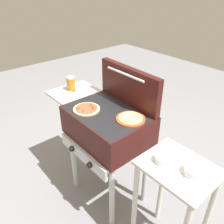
# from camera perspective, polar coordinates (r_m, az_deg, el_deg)

# --- Properties ---
(ground_plane) EXTENTS (8.00, 8.00, 0.00)m
(ground_plane) POSITION_cam_1_polar(r_m,az_deg,el_deg) (2.34, -0.84, -19.28)
(ground_plane) COLOR gray
(grill) EXTENTS (0.96, 0.53, 0.90)m
(grill) POSITION_cam_1_polar(r_m,az_deg,el_deg) (1.83, -1.41, -3.68)
(grill) COLOR #38110F
(grill) RESTS_ON ground_plane
(grill_lid_open) EXTENTS (0.63, 0.09, 0.30)m
(grill_lid_open) POSITION_cam_1_polar(r_m,az_deg,el_deg) (1.81, 4.17, 6.46)
(grill_lid_open) COLOR #38110F
(grill_lid_open) RESTS_ON grill
(pizza_pepperoni) EXTENTS (0.21, 0.21, 0.03)m
(pizza_pepperoni) POSITION_cam_1_polar(r_m,az_deg,el_deg) (1.78, -6.30, 0.80)
(pizza_pepperoni) COLOR beige
(pizza_pepperoni) RESTS_ON grill
(pizza_cheese) EXTENTS (0.21, 0.21, 0.03)m
(pizza_cheese) POSITION_cam_1_polar(r_m,az_deg,el_deg) (1.65, 4.64, -1.65)
(pizza_cheese) COLOR #C64723
(pizza_cheese) RESTS_ON grill
(sauce_jar) EXTENTS (0.08, 0.08, 0.12)m
(sauce_jar) POSITION_cam_1_polar(r_m,az_deg,el_deg) (2.10, -10.07, 6.96)
(sauce_jar) COLOR #B77A1E
(sauce_jar) RESTS_ON grill
(prep_table) EXTENTS (0.44, 0.36, 0.82)m
(prep_table) POSITION_cam_1_polar(r_m,az_deg,el_deg) (1.62, 14.97, -19.11)
(prep_table) COLOR beige
(prep_table) RESTS_ON ground_plane
(topping_bowl_near) EXTENTS (0.11, 0.11, 0.04)m
(topping_bowl_near) POSITION_cam_1_polar(r_m,az_deg,el_deg) (1.45, 12.68, -11.31)
(topping_bowl_near) COLOR silver
(topping_bowl_near) RESTS_ON prep_table
(topping_bowl_far) EXTENTS (0.12, 0.12, 0.04)m
(topping_bowl_far) POSITION_cam_1_polar(r_m,az_deg,el_deg) (1.42, 19.65, -13.64)
(topping_bowl_far) COLOR silver
(topping_bowl_far) RESTS_ON prep_table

